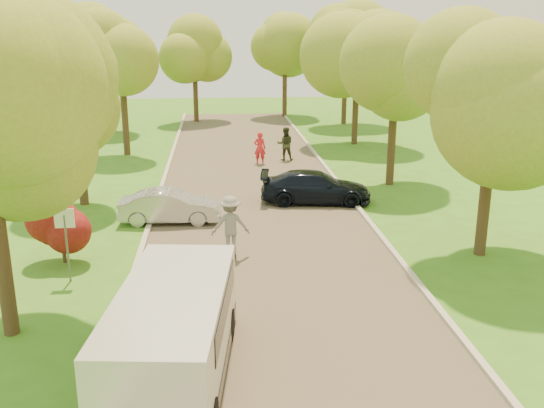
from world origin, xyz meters
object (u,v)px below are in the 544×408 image
object	(u,v)px
longboard	(231,253)
skateboarder	(230,225)
minivan	(173,333)
person_striped	(260,148)
silver_sedan	(170,206)
person_olive	(285,144)
dark_sedan	(316,187)
street_sign	(65,230)

from	to	relation	value
longboard	skateboarder	bearing A→B (deg)	180.00
minivan	skateboarder	world-z (taller)	minivan
longboard	person_striped	bearing A→B (deg)	-100.69
minivan	silver_sedan	size ratio (longest dim) A/B	1.50
minivan	person_olive	bearing A→B (deg)	84.09
dark_sedan	person_striped	distance (m)	7.68
dark_sedan	longboard	distance (m)	6.87
street_sign	person_olive	distance (m)	17.55
person_striped	person_olive	xyz separation A→B (m)	(1.44, 0.78, 0.05)
longboard	minivan	bearing A→B (deg)	76.44
dark_sedan	person_striped	bearing A→B (deg)	20.27
silver_sedan	longboard	xyz separation A→B (m)	(2.14, -3.68, -0.51)
street_sign	person_olive	xyz separation A→B (m)	(7.98, 15.62, -0.66)
longboard	person_olive	bearing A→B (deg)	-105.91
minivan	street_sign	bearing A→B (deg)	128.58
skateboarder	person_striped	xyz separation A→B (m)	(1.90, 13.27, -0.20)
dark_sedan	person_olive	xyz separation A→B (m)	(-0.32, 8.26, 0.25)
street_sign	longboard	xyz separation A→B (m)	(4.64, 1.57, -1.46)
person_olive	minivan	bearing A→B (deg)	80.54
silver_sedan	minivan	bearing A→B (deg)	-172.84
minivan	silver_sedan	bearing A→B (deg)	101.05
minivan	longboard	distance (m)	7.07
silver_sedan	person_olive	world-z (taller)	person_olive
silver_sedan	person_olive	bearing A→B (deg)	-25.06
minivan	dark_sedan	bearing A→B (deg)	75.16
skateboarder	dark_sedan	bearing A→B (deg)	-124.83
minivan	skateboarder	xyz separation A→B (m)	(1.34, 6.88, -0.01)
silver_sedan	skateboarder	bearing A→B (deg)	-146.94
street_sign	person_olive	bearing A→B (deg)	62.93
silver_sedan	longboard	bearing A→B (deg)	-146.94
person_striped	silver_sedan	bearing A→B (deg)	76.42
street_sign	skateboarder	size ratio (longest dim) A/B	1.17
street_sign	silver_sedan	xyz separation A→B (m)	(2.50, 5.24, -0.95)
dark_sedan	skateboarder	bearing A→B (deg)	154.75
street_sign	minivan	xyz separation A→B (m)	(3.31, -5.31, -0.51)
person_striped	person_olive	bearing A→B (deg)	-142.14
person_striped	minivan	bearing A→B (deg)	90.15
dark_sedan	skateboarder	world-z (taller)	skateboarder
street_sign	dark_sedan	world-z (taller)	street_sign
longboard	person_olive	xyz separation A→B (m)	(3.34, 14.05, 0.80)
dark_sedan	longboard	bearing A→B (deg)	154.75
minivan	dark_sedan	world-z (taller)	minivan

